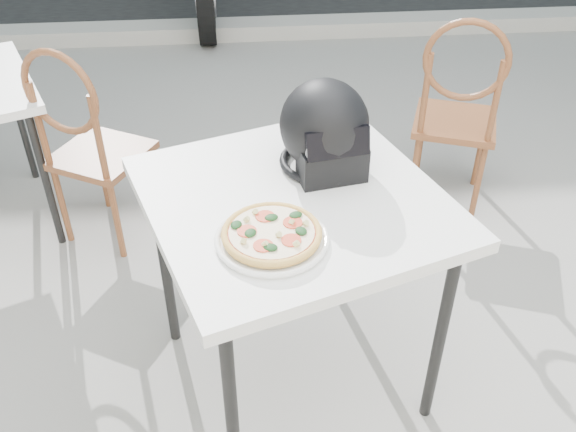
{
  "coord_description": "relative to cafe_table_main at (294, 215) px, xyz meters",
  "views": [
    {
      "loc": [
        -0.5,
        -2.08,
        1.98
      ],
      "look_at": [
        -0.37,
        -0.64,
        0.89
      ],
      "focal_mm": 40.0,
      "sensor_mm": 36.0,
      "label": 1
    }
  ],
  "objects": [
    {
      "name": "ground",
      "position": [
        0.34,
        0.47,
        -0.76
      ],
      "size": [
        80.0,
        80.0,
        0.0
      ],
      "primitive_type": "plane",
      "color": "gray",
      "rests_on": "ground"
    },
    {
      "name": "curb",
      "position": [
        0.34,
        3.47,
        -0.7
      ],
      "size": [
        30.0,
        0.25,
        0.12
      ],
      "primitive_type": "cube",
      "color": "#9B9991",
      "rests_on": "ground"
    },
    {
      "name": "cafe_table_main",
      "position": [
        0.0,
        0.0,
        0.0
      ],
      "size": [
        1.12,
        1.12,
        0.84
      ],
      "rotation": [
        0.0,
        0.0,
        0.33
      ],
      "color": "white",
      "rests_on": "ground"
    },
    {
      "name": "plate",
      "position": [
        -0.08,
        -0.22,
        0.09
      ],
      "size": [
        0.35,
        0.35,
        0.02
      ],
      "rotation": [
        0.0,
        0.0,
        -0.09
      ],
      "color": "white",
      "rests_on": "cafe_table_main"
    },
    {
      "name": "pizza",
      "position": [
        -0.08,
        -0.22,
        0.11
      ],
      "size": [
        0.35,
        0.35,
        0.04
      ],
      "rotation": [
        0.0,
        0.0,
        0.3
      ],
      "color": "#DFAC51",
      "rests_on": "plate"
    },
    {
      "name": "helmet",
      "position": [
        0.11,
        0.16,
        0.21
      ],
      "size": [
        0.34,
        0.35,
        0.3
      ],
      "rotation": [
        0.0,
        0.0,
        0.19
      ],
      "color": "black",
      "rests_on": "cafe_table_main"
    },
    {
      "name": "cafe_chair_main",
      "position": [
        0.88,
        1.05,
        -0.19
      ],
      "size": [
        0.5,
        0.5,
        1.02
      ],
      "rotation": [
        0.0,
        0.0,
        2.79
      ],
      "color": "brown",
      "rests_on": "ground"
    },
    {
      "name": "cafe_chair_side",
      "position": [
        -0.83,
        0.91,
        -0.2
      ],
      "size": [
        0.52,
        0.52,
        1.01
      ],
      "rotation": [
        0.0,
        0.0,
        2.64
      ],
      "color": "brown",
      "rests_on": "ground"
    }
  ]
}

